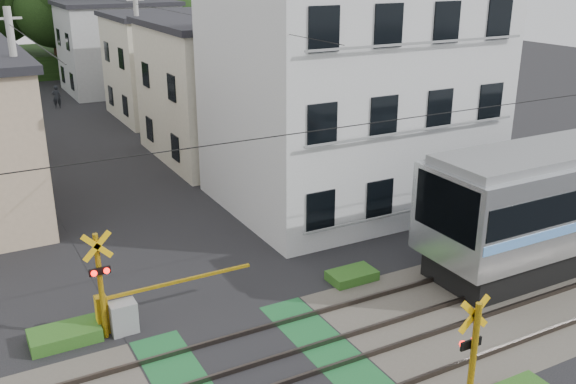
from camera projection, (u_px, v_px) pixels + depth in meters
ground at (267, 376)px, 15.50m from camera, size 120.00×120.00×0.00m
track_bed at (267, 375)px, 15.49m from camera, size 120.00×120.00×0.14m
crossing_signal_far at (119, 309)px, 17.12m from camera, size 4.74×0.65×3.09m
apartment_block at (349, 89)px, 25.58m from camera, size 10.20×8.36×9.30m
houses_row at (63, 79)px, 35.96m from camera, size 22.07×31.35×6.80m
tree_hill at (22, 12)px, 53.72m from camera, size 40.00×13.79×11.59m
catenary at (467, 192)px, 16.96m from camera, size 60.00×5.04×7.00m
utility_poles at (45, 73)px, 32.68m from camera, size 7.90×42.00×8.00m
pedestrian at (57, 97)px, 43.50m from camera, size 0.59×0.41×1.57m
weed_patches at (331, 352)px, 16.15m from camera, size 10.25×8.80×0.40m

